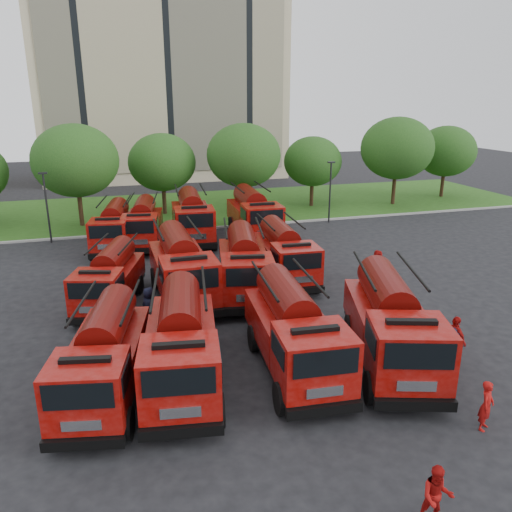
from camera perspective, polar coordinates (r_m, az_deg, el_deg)
The scene contains 29 objects.
ground at distance 23.56m, azimuth -1.20°, elevation -7.70°, with size 140.00×140.00×0.00m, color black.
lawn at distance 47.95m, azimuth -9.43°, elevation 5.34°, with size 70.00×16.00×0.12m, color #204512.
curb at distance 40.12m, azimuth -7.95°, elevation 3.02°, with size 70.00×0.30×0.14m, color gray.
apartment_building at distance 68.95m, azimuth -10.72°, elevation 19.37°, with size 30.00×14.18×25.00m.
tree_2 at distance 42.39m, azimuth -19.94°, elevation 10.21°, with size 6.72×6.72×8.22m.
tree_3 at distance 45.11m, azimuth -10.68°, elevation 10.47°, with size 5.88×5.88×7.19m.
tree_4 at distance 44.84m, azimuth -1.41°, elevation 11.41°, with size 6.55×6.55×8.01m.
tree_5 at distance 48.14m, azimuth 6.50°, elevation 10.69°, with size 5.46×5.46×6.68m.
tree_6 at distance 50.36m, azimuth 15.83°, elevation 11.76°, with size 6.89×6.89×8.42m.
tree_7 at distance 56.02m, azimuth 20.89°, elevation 11.12°, with size 6.05×6.05×7.39m.
lamp_post_0 at distance 38.69m, azimuth -22.82°, elevation 5.56°, with size 0.60×0.25×5.11m.
lamp_post_1 at distance 42.25m, azimuth 8.48°, elevation 7.66°, with size 0.60×0.25×5.11m.
fire_truck_0 at distance 18.36m, azimuth -16.94°, elevation -10.88°, with size 3.66×7.11×3.09m.
fire_truck_1 at distance 18.37m, azimuth -8.55°, elevation -9.85°, with size 3.58×7.56×3.31m.
fire_truck_2 at distance 19.15m, azimuth 4.34°, elevation -8.50°, with size 3.10×7.43×3.30m.
fire_truck_3 at distance 20.19m, azimuth 15.17°, elevation -7.44°, with size 4.80×8.01×3.45m.
fire_truck_4 at distance 26.09m, azimuth -16.36°, elevation -2.41°, with size 3.89×6.72×2.90m.
fire_truck_5 at distance 26.02m, azimuth -8.50°, elevation -1.25°, with size 2.87×7.64×3.46m.
fire_truck_6 at distance 26.34m, azimuth -1.36°, elevation -0.98°, with size 3.88×7.65×3.33m.
fire_truck_7 at distance 28.65m, azimuth 3.25°, elevation 0.35°, with size 2.89×7.05×3.14m.
fire_truck_8 at distance 35.71m, azimuth -15.91°, elevation 3.17°, with size 3.41×7.14×3.12m.
fire_truck_9 at distance 36.28m, azimuth -12.78°, elevation 3.65°, with size 3.47×7.20×3.14m.
fire_truck_10 at distance 36.75m, azimuth -7.33°, elevation 4.42°, with size 3.37×7.94×3.52m.
fire_truck_11 at distance 37.40m, azimuth -0.30°, elevation 4.82°, with size 3.13×7.89×3.54m.
firefighter_0 at distance 18.36m, azimuth 24.49°, elevation -17.48°, with size 0.61×0.45×1.68m, color #9C0D0C.
firefighter_2 at distance 21.87m, azimuth 21.45°, elevation -11.15°, with size 1.14×0.65×1.95m, color #9C0D0C.
firefighter_3 at distance 21.62m, azimuth 21.01°, elevation -11.44°, with size 1.02×0.53×1.58m, color black.
firefighter_4 at distance 23.87m, azimuth -11.93°, elevation -7.75°, with size 0.92×0.60×1.87m, color black.
firefighter_5 at distance 29.45m, azimuth 13.53°, elevation -2.89°, with size 1.77×0.76×1.91m, color #9C0D0C.
Camera 1 is at (-5.54, -20.56, 10.08)m, focal length 35.00 mm.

